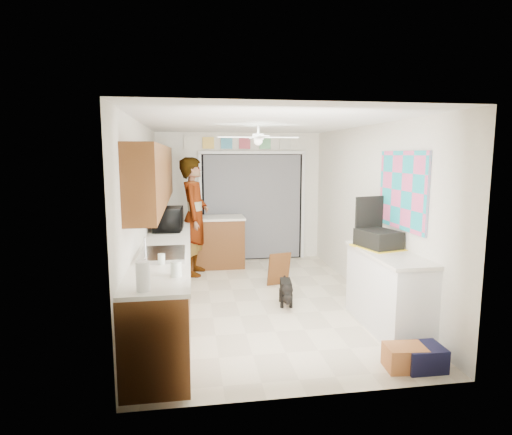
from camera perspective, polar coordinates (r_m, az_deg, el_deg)
name	(u,v)px	position (r m, az deg, el deg)	size (l,w,h in m)	color
floor	(260,300)	(6.27, 0.57, -10.99)	(5.00, 5.00, 0.00)	beige
ceiling	(261,123)	(5.93, 0.61, 12.44)	(5.00, 5.00, 0.00)	white
wall_back	(240,197)	(8.43, -2.19, 2.73)	(3.20, 3.20, 0.00)	white
wall_front	(310,256)	(3.57, 7.19, -5.13)	(3.20, 3.20, 0.00)	white
wall_left	(143,217)	(5.93, -14.85, 0.05)	(5.00, 5.00, 0.00)	white
wall_right	(369,212)	(6.43, 14.80, 0.69)	(5.00, 5.00, 0.00)	white
left_base_cabinets	(167,274)	(6.07, -11.73, -7.38)	(0.60, 4.80, 0.90)	brown
left_countertop	(167,241)	(5.96, -11.76, -3.02)	(0.62, 4.80, 0.04)	white
upper_cabinets	(155,175)	(6.06, -13.34, 5.51)	(0.32, 4.00, 0.80)	brown
sink_basin	(163,255)	(4.98, -12.34, -4.89)	(0.50, 0.76, 0.06)	silver
faucet	(145,247)	(4.97, -14.57, -3.85)	(0.03, 0.03, 0.22)	silver
peninsula_base	(216,243)	(8.02, -5.30, -3.38)	(1.00, 0.60, 0.90)	brown
peninsula_top	(216,218)	(7.94, -5.35, -0.06)	(1.04, 0.64, 0.04)	white
back_opening_recess	(252,207)	(8.46, -0.48, 1.39)	(2.00, 0.06, 2.10)	black
curtain_panel	(253,207)	(8.42, -0.44, 1.36)	(1.90, 0.03, 2.05)	slate
door_trim_left	(201,208)	(8.34, -7.40, 1.22)	(0.06, 0.04, 2.10)	white
door_trim_right	(303,206)	(8.64, 6.26, 1.49)	(0.06, 0.04, 2.10)	white
door_trim_head	(253,153)	(8.37, -0.46, 8.66)	(2.10, 0.04, 0.06)	white
header_frame_0	(208,143)	(8.32, -6.38, 9.85)	(0.22, 0.02, 0.22)	#F3C751
header_frame_1	(227,143)	(8.34, -3.94, 9.88)	(0.22, 0.02, 0.22)	#4698BB
header_frame_2	(245,143)	(8.38, -1.52, 9.89)	(0.22, 0.02, 0.22)	#BF4758
header_frame_3	(265,143)	(8.44, 1.21, 9.88)	(0.22, 0.02, 0.22)	#6CBD83
header_frame_4	(285,143)	(8.52, 3.90, 9.85)	(0.22, 0.02, 0.22)	silver
route66_sign	(190,143)	(8.31, -8.83, 9.81)	(0.22, 0.02, 0.26)	silver
right_counter_base	(388,292)	(5.43, 17.14, -9.46)	(0.50, 1.40, 0.90)	white
right_counter_top	(389,254)	(5.31, 17.26, -4.63)	(0.54, 1.44, 0.04)	white
abstract_painting	(402,190)	(5.48, 18.94, 3.43)	(0.03, 1.15, 0.95)	#ED5791
ceiling_fan	(258,137)	(6.12, 0.29, 10.63)	(1.14, 1.14, 0.24)	white
microwave	(168,219)	(6.61, -11.60, -0.21)	(0.62, 0.42, 0.34)	black
jar_a	(176,269)	(4.12, -10.60, -6.76)	(0.11, 0.11, 0.15)	silver
jar_b	(162,259)	(4.61, -12.48, -5.43)	(0.07, 0.07, 0.11)	silver
paper_towel_roll	(143,276)	(3.75, -14.85, -7.59)	(0.12, 0.12, 0.25)	white
suitcase	(378,239)	(5.50, 15.97, -2.76)	(0.38, 0.51, 0.22)	black
suitcase_rim	(378,248)	(5.52, 15.92, -3.88)	(0.44, 0.58, 0.02)	yellow
suitcase_lid	(369,216)	(5.72, 14.86, 0.25)	(0.42, 0.03, 0.50)	black
cardboard_box	(405,357)	(4.63, 19.23, -17.21)	(0.38, 0.28, 0.24)	#CC6F40
navy_crate	(423,357)	(4.69, 21.35, -16.96)	(0.38, 0.32, 0.23)	#151535
cabinet_door_panel	(279,269)	(6.87, 3.08, -6.87)	(0.36, 0.03, 0.55)	brown
man	(194,217)	(7.46, -8.21, 0.12)	(0.74, 0.49, 2.04)	white
dog	(286,291)	(6.06, 3.99, -9.77)	(0.21, 0.50, 0.39)	black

